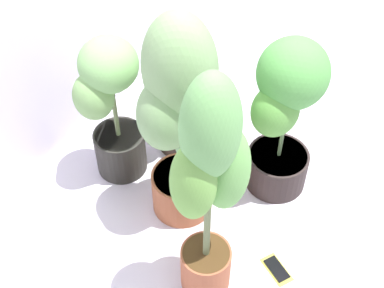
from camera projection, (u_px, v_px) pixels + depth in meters
ground_plane at (213, 218)px, 2.34m from camera, size 8.00×8.00×0.00m
potted_plant_center at (183, 114)px, 1.98m from camera, size 0.40×0.37×1.00m
potted_plant_back_right at (178, 85)px, 2.37m from camera, size 0.34×0.25×0.68m
potted_plant_front_right at (284, 113)px, 2.16m from camera, size 0.41×0.39×0.79m
potted_plant_back_center at (111, 106)px, 2.26m from camera, size 0.35×0.33×0.73m
potted_plant_front_left at (210, 183)px, 1.69m from camera, size 0.31×0.23×1.06m
cell_phone at (277, 269)px, 2.16m from camera, size 0.13×0.16×0.01m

